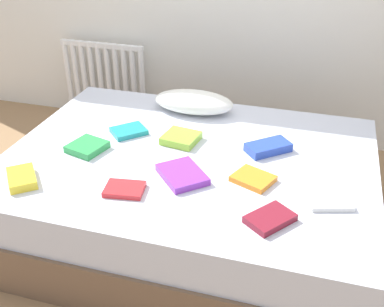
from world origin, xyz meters
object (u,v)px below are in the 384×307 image
textbook_lime (181,138)px  textbook_white (328,198)px  radiator (104,76)px  textbook_maroon (270,219)px  textbook_teal (129,131)px  bed (190,193)px  textbook_orange (253,179)px  textbook_yellow (22,178)px  textbook_green (87,147)px  textbook_blue (268,147)px  textbook_red (125,189)px  textbook_purple (182,175)px  pillow (194,102)px

textbook_lime → textbook_white: 0.90m
radiator → textbook_maroon: radiator is taller
radiator → textbook_teal: radiator is taller
bed → textbook_orange: 0.49m
textbook_lime → textbook_yellow: 0.87m
textbook_green → textbook_blue: size_ratio=0.76×
textbook_blue → textbook_red: size_ratio=1.30×
textbook_white → radiator: bearing=125.0°
textbook_yellow → textbook_purple: textbook_yellow is taller
textbook_maroon → textbook_blue: bearing=46.2°
radiator → textbook_blue: radiator is taller
textbook_lime → textbook_purple: size_ratio=0.76×
textbook_yellow → textbook_teal: textbook_yellow is taller
textbook_white → textbook_orange: 0.37m
textbook_orange → textbook_purple: bearing=-146.2°
textbook_yellow → textbook_maroon: size_ratio=0.98×
textbook_orange → textbook_yellow: bearing=-140.8°
textbook_lime → textbook_blue: 0.49m
pillow → textbook_purple: (0.16, -0.77, -0.05)m
textbook_green → textbook_blue: textbook_blue is taller
radiator → textbook_green: size_ratio=3.90×
textbook_purple → textbook_lime: bearing=156.3°
textbook_green → textbook_orange: bearing=12.2°
textbook_orange → textbook_lime: bearing=170.6°
textbook_white → textbook_red: bearing=174.9°
textbook_maroon → textbook_red: 0.70m
radiator → textbook_yellow: radiator is taller
textbook_maroon → textbook_red: size_ratio=1.10×
bed → textbook_yellow: (-0.71, -0.48, 0.27)m
textbook_teal → textbook_purple: bearing=-84.4°
bed → textbook_purple: size_ratio=8.02×
pillow → textbook_teal: size_ratio=2.71×
textbook_yellow → textbook_white: size_ratio=1.03×
textbook_green → textbook_purple: textbook_green is taller
pillow → textbook_orange: pillow is taller
textbook_blue → textbook_red: textbook_blue is taller
pillow → textbook_lime: size_ratio=2.72×
textbook_green → textbook_lime: 0.52m
pillow → textbook_teal: bearing=-124.9°
textbook_purple → textbook_maroon: size_ratio=1.23×
pillow → textbook_purple: pillow is taller
textbook_green → textbook_yellow: (-0.16, -0.38, 0.00)m
textbook_maroon → textbook_white: size_ratio=1.05×
textbook_yellow → textbook_blue: size_ratio=0.84×
pillow → textbook_purple: 0.79m
textbook_teal → textbook_white: 1.20m
bed → textbook_purple: (0.03, -0.23, 0.27)m
radiator → textbook_green: (0.54, -1.31, 0.12)m
textbook_white → textbook_orange: bearing=153.0°
textbook_white → textbook_blue: textbook_blue is taller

